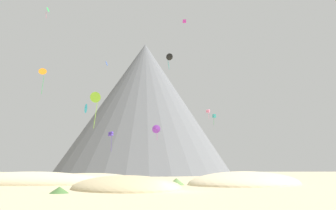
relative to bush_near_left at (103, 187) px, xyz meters
name	(u,v)px	position (x,y,z in m)	size (l,w,h in m)	color
ground_plane	(177,192)	(8.31, -2.85, -0.32)	(400.00, 400.00, 0.00)	#CCBA8E
dune_foreground_left	(31,185)	(-12.52, 14.72, -0.32)	(24.43, 8.87, 3.99)	beige
dune_foreground_right	(87,182)	(-5.12, 23.45, -0.32)	(24.87, 12.63, 3.26)	beige
dune_midground	(126,188)	(2.63, 3.33, -0.32)	(13.59, 17.46, 3.25)	#C6B284
dune_back_low	(245,184)	(21.39, 12.63, -0.32)	(21.96, 16.74, 4.05)	beige
bush_near_left	(103,187)	(0.00, 0.00, 0.00)	(1.71, 1.71, 0.65)	#386633
bush_mid_center	(59,190)	(-3.94, -4.14, 0.01)	(1.96, 1.96, 0.68)	#477238
bush_far_left	(176,182)	(9.97, 10.48, 0.20)	(2.63, 2.63, 1.04)	#668C4C
bush_low_patch	(61,183)	(-7.67, 13.59, -0.12)	(1.50, 1.50, 0.41)	#477238
bush_far_right	(83,182)	(-4.64, 15.06, -0.04)	(1.01, 1.01, 0.57)	#477238
rock_massif	(147,109)	(8.23, 97.15, 27.77)	(96.55, 96.55, 57.80)	slate
kite_lime_mid	(96,98)	(-3.35, 15.99, 14.17)	(1.98, 1.13, 6.34)	#8CD133
kite_black_mid	(169,57)	(10.40, 24.54, 25.18)	(1.51, 1.04, 3.55)	black
kite_teal_mid	(214,116)	(27.98, 56.98, 18.18)	(1.10, 1.12, 3.39)	teal
kite_orange_mid	(43,72)	(-17.19, 31.55, 23.13)	(1.85, 1.11, 6.09)	orange
kite_white_low	(110,134)	(-3.77, 56.19, 12.30)	(0.77, 1.54, 1.50)	white
kite_cyan_mid	(86,108)	(-9.21, 42.68, 17.22)	(1.25, 2.30, 2.45)	#33BCDB
kite_indigo_low	(111,134)	(-2.09, 36.47, 10.00)	(1.24, 1.21, 4.71)	#5138B2
kite_pink_mid	(208,111)	(23.65, 46.68, 17.81)	(1.20, 1.23, 2.68)	pink
kite_blue_high	(107,63)	(-4.63, 45.46, 30.40)	(0.61, 0.68, 1.18)	blue
kite_magenta_high	(184,21)	(16.08, 39.28, 40.86)	(0.99, 0.50, 1.14)	#D1339E
kite_violet_low	(156,129)	(9.69, 54.40, 13.58)	(2.53, 1.14, 4.56)	purple
kite_green_high	(48,10)	(-19.10, 37.84, 41.45)	(0.79, 1.34, 2.96)	green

